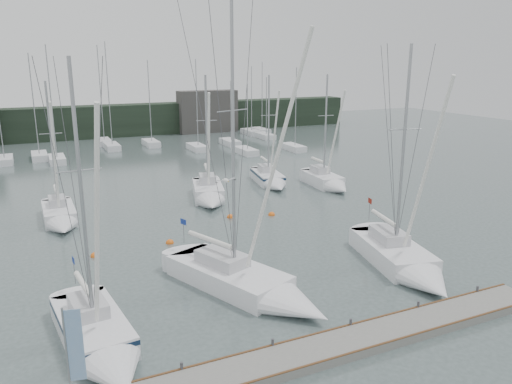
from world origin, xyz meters
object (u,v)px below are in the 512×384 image
Objects in this scene: sailboat_near_left at (101,343)px; buoy_a at (170,243)px; sailboat_mid_c at (209,195)px; sailboat_mid_d at (271,180)px; buoy_d at (272,215)px; buoy_b at (230,218)px; dock_banner at (73,351)px; sailboat_mid_e at (329,183)px; sailboat_near_right at (408,265)px; buoy_c at (95,256)px; sailboat_mid_b at (60,218)px; sailboat_near_center at (258,289)px.

buoy_a is (6.21, 11.72, -0.54)m from sailboat_near_left.
sailboat_near_left reaches higher than sailboat_mid_c.
sailboat_mid_d reaches higher than buoy_d.
buoy_a is at bearing -109.59° from sailboat_mid_c.
buoy_b is 23.48m from dock_banner.
sailboat_mid_c is 12.16m from sailboat_mid_e.
sailboat_near_left reaches higher than dock_banner.
sailboat_mid_e is 20.85× the size of buoy_a.
buoy_b is at bearing 123.21° from sailboat_near_right.
sailboat_near_right is 1.22× the size of sailboat_mid_e.
buoy_c is (-18.46, -11.76, -0.53)m from sailboat_mid_d.
buoy_a is at bearing -48.87° from sailboat_mid_b.
sailboat_mid_c is at bearing -177.85° from sailboat_mid_e.
sailboat_near_right is 19.53m from dock_banner.
sailboat_near_left is 3.33× the size of dock_banner.
sailboat_mid_c is at bearing -148.21° from sailboat_mid_d.
sailboat_near_left reaches higher than buoy_b.
sailboat_near_center reaches higher than sailboat_mid_c.
buoy_b is 0.14× the size of dock_banner.
buoy_a is at bearing 148.97° from sailboat_near_right.
sailboat_near_right is (9.23, -0.88, 0.01)m from sailboat_near_center.
sailboat_near_center reaches higher than sailboat_mid_d.
buoy_c is 0.14× the size of dock_banner.
sailboat_mid_c is 5.01m from buoy_b.
buoy_c is at bearing 94.57° from dock_banner.
sailboat_near_left is 23.93× the size of buoy_d.
sailboat_near_center is at bearing -172.93° from sailboat_near_right.
buoy_d is at bearing 38.84° from sailboat_near_center.
sailboat_near_right reaches higher than sailboat_mid_d.
sailboat_mid_d is (11.44, 21.32, 0.00)m from sailboat_near_center.
sailboat_near_left is 30.44m from sailboat_mid_d.
sailboat_near_right is 25.43× the size of buoy_d.
sailboat_near_left is 24.19× the size of buoy_c.
sailboat_mid_e reaches higher than sailboat_mid_b.
dock_banner is 24.86m from buoy_d.
buoy_c is at bearing -137.23° from sailboat_mid_d.
dock_banner is (-9.57, -5.71, 2.21)m from sailboat_near_center.
sailboat_near_right is 15.56m from buoy_a.
sailboat_near_left is 19.01m from sailboat_mid_b.
dock_banner reaches higher than buoy_b.
sailboat_mid_d is at bearing 46.35° from buoy_b.
buoy_b is at bearing 165.83° from buoy_d.
sailboat_mid_d is 20.68× the size of buoy_a.
sailboat_near_right is at bearing -59.16° from sailboat_mid_c.
buoy_a is at bearing 78.24° from dock_banner.
sailboat_near_center is 1.45× the size of sailboat_mid_b.
sailboat_mid_c is (-5.36, 19.21, 0.06)m from sailboat_near_right.
dock_banner is at bearing -114.99° from sailboat_near_left.
sailboat_near_left is at bearing -89.59° from sailboat_mid_b.
buoy_d is at bearing -16.67° from sailboat_mid_b.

